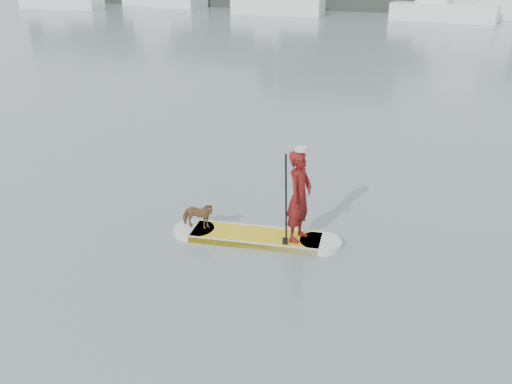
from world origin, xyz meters
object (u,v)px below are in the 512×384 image
(paddler, at_px, (299,196))
(paddleboard, at_px, (256,237))
(sailboat_a, at_px, (61,0))
(sailboat_d, at_px, (443,10))
(sailboat_c, at_px, (277,5))
(dog, at_px, (198,216))

(paddler, bearing_deg, paddleboard, 106.07)
(paddleboard, relative_size, sailboat_a, 0.28)
(sailboat_a, distance_m, sailboat_d, 36.11)
(paddleboard, xyz_separation_m, paddler, (0.81, 0.11, 0.93))
(sailboat_a, relative_size, sailboat_d, 0.96)
(sailboat_c, bearing_deg, dog, -76.00)
(sailboat_d, bearing_deg, sailboat_a, -172.00)
(dog, bearing_deg, sailboat_d, -14.04)
(paddler, bearing_deg, dog, 106.07)
(paddleboard, distance_m, sailboat_d, 40.92)
(sailboat_a, relative_size, sailboat_c, 1.01)
(dog, xyz_separation_m, sailboat_c, (-12.04, 41.47, 0.46))
(sailboat_a, bearing_deg, paddler, -52.86)
(paddleboard, distance_m, sailboat_c, 43.38)
(paddleboard, distance_m, paddler, 1.24)
(sailboat_c, bearing_deg, sailboat_a, -177.83)
(dog, distance_m, sailboat_a, 52.33)
(sailboat_c, bearing_deg, sailboat_d, -3.88)
(paddler, distance_m, sailboat_c, 43.52)
(paddleboard, height_order, sailboat_d, sailboat_d)
(paddler, xyz_separation_m, dog, (-1.97, -0.26, -0.60))
(paddleboard, xyz_separation_m, dog, (-1.16, -0.16, 0.33))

